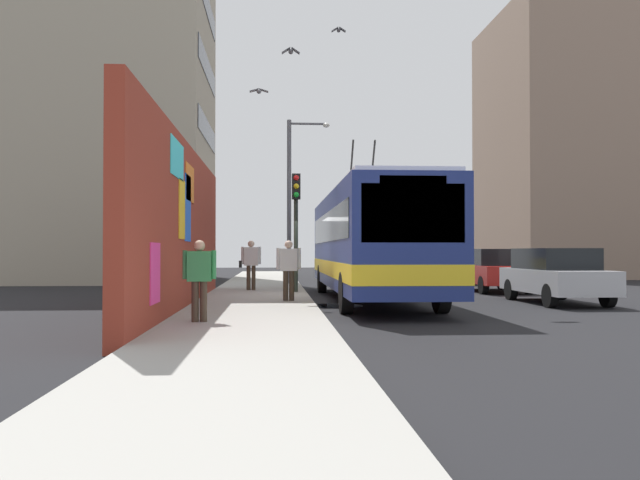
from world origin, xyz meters
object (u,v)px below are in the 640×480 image
Objects in this scene: parked_car_white at (447,265)px; street_lamp at (294,190)px; pedestrian_midblock at (251,261)px; pedestrian_at_curb at (289,265)px; pedestrian_near_wall at (199,274)px; parked_car_red at (493,269)px; parked_car_silver at (555,274)px; traffic_light at (296,212)px; city_bus at (370,240)px.

parked_car_white is 8.38m from street_lamp.
parked_car_white is at bearing -69.91° from street_lamp.
parked_car_white is 2.52× the size of pedestrian_midblock.
parked_car_white is 14.56m from pedestrian_at_curb.
street_lamp reaches higher than pedestrian_near_wall.
street_lamp reaches higher than parked_car_red.
parked_car_silver is 7.69m from pedestrian_at_curb.
traffic_light is (-1.28, -1.53, 1.64)m from pedestrian_midblock.
parked_car_white is at bearing -0.00° from parked_car_red.
pedestrian_at_curb is (-5.92, 7.67, 0.28)m from parked_car_red.
pedestrian_at_curb is 0.96× the size of pedestrian_midblock.
traffic_light is (-8.61, 7.35, 1.97)m from parked_car_white.
pedestrian_at_curb reaches higher than pedestrian_near_wall.
pedestrian_near_wall is at bearing 176.65° from pedestrian_midblock.
city_bus is at bearing -132.46° from pedestrian_midblock.
parked_car_white is (10.70, -5.20, -1.00)m from city_bus.
traffic_light is 0.57× the size of street_lamp.
street_lamp reaches higher than pedestrian_at_curb.
street_lamp reaches higher than parked_car_silver.
traffic_light is at bearing 65.77° from parked_car_silver.
traffic_light is at bearing 45.79° from city_bus.
pedestrian_at_curb reaches higher than parked_car_silver.
city_bus is at bearing -31.60° from pedestrian_near_wall.
pedestrian_near_wall is (-10.33, 0.61, -0.11)m from pedestrian_midblock.
parked_car_red is 2.70× the size of pedestrian_near_wall.
city_bus is 3.07m from pedestrian_at_curb.
pedestrian_near_wall is at bearing 166.73° from traffic_light.
parked_car_silver is at bearing -86.58° from pedestrian_at_curb.
city_bus is at bearing -55.87° from pedestrian_at_curb.
pedestrian_near_wall is (-5.29, 1.82, -0.06)m from pedestrian_at_curb.
parked_car_red is at bearing -73.67° from traffic_light.
city_bus is 11.94m from parked_car_white.
parked_car_silver and parked_car_white have the same top height.
city_bus is 2.91× the size of parked_car_white.
pedestrian_midblock is (5.04, 1.21, 0.05)m from pedestrian_at_curb.
traffic_light is 6.09m from street_lamp.
pedestrian_midblock reaches higher than parked_car_white.
parked_car_silver is 1.05× the size of parked_car_red.
pedestrian_at_curb is at bearing -18.93° from pedestrian_near_wall.
parked_car_silver is at bearing -141.92° from street_lamp.
parked_car_silver is at bearing -117.30° from pedestrian_midblock.
street_lamp reaches higher than traffic_light.
city_bus is at bearing 76.83° from parked_car_silver.
pedestrian_at_curb reaches higher than parked_car_red.
city_bus is at bearing -165.66° from street_lamp.
pedestrian_near_wall reaches higher than parked_car_silver.
parked_car_white is at bearing -50.46° from pedestrian_midblock.
pedestrian_at_curb is at bearing 177.56° from street_lamp.
parked_car_red is 7.91m from traffic_light.
parked_car_red is 9.69m from pedestrian_at_curb.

